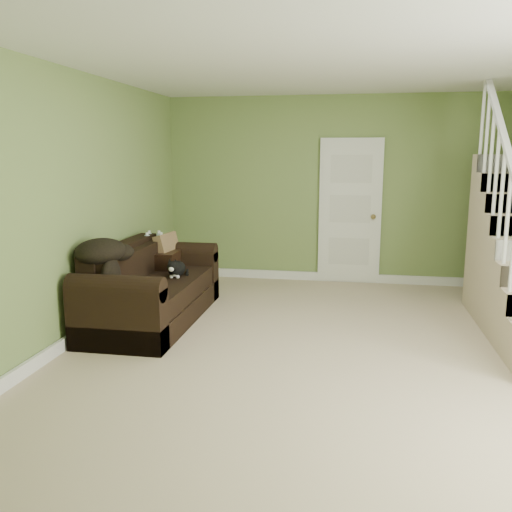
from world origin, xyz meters
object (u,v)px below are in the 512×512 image
at_px(sofa, 150,292).
at_px(cat, 176,269).
at_px(side_table, 157,276).
at_px(banana, 145,284).

height_order(sofa, cat, sofa).
distance_m(side_table, cat, 0.68).
xyz_separation_m(sofa, cat, (0.24, 0.19, 0.22)).
bearing_deg(sofa, banana, -76.45).
xyz_separation_m(side_table, cat, (0.41, -0.50, 0.21)).
height_order(sofa, side_table, side_table).
bearing_deg(side_table, sofa, -75.86).
distance_m(sofa, cat, 0.38).
xyz_separation_m(side_table, banana, (0.25, -1.02, 0.15)).
height_order(cat, banana, cat).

